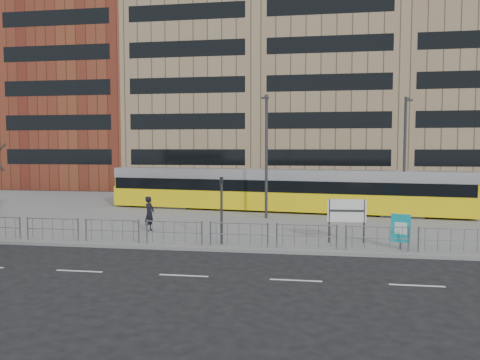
# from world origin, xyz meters

# --- Properties ---
(ground) EXTENTS (120.00, 120.00, 0.00)m
(ground) POSITION_xyz_m (0.00, 0.00, 0.00)
(ground) COLOR black
(ground) RESTS_ON ground
(plaza) EXTENTS (64.00, 24.00, 0.15)m
(plaza) POSITION_xyz_m (0.00, 12.00, 0.07)
(plaza) COLOR slate
(plaza) RESTS_ON ground
(kerb) EXTENTS (64.00, 0.25, 0.17)m
(kerb) POSITION_xyz_m (0.00, 0.05, 0.07)
(kerb) COLOR gray
(kerb) RESTS_ON ground
(building_row) EXTENTS (70.40, 18.40, 31.20)m
(building_row) POSITION_xyz_m (1.55, 34.27, 12.91)
(building_row) COLOR brown
(building_row) RESTS_ON ground
(pedestrian_barrier) EXTENTS (32.07, 0.07, 1.10)m
(pedestrian_barrier) POSITION_xyz_m (2.00, 0.50, 0.98)
(pedestrian_barrier) COLOR gray
(pedestrian_barrier) RESTS_ON plaza
(road_markings) EXTENTS (62.00, 0.12, 0.01)m
(road_markings) POSITION_xyz_m (1.00, -4.00, 0.01)
(road_markings) COLOR white
(road_markings) RESTS_ON ground
(tram) EXTENTS (24.90, 5.55, 2.92)m
(tram) POSITION_xyz_m (0.38, 12.43, 1.62)
(tram) COLOR yellow
(tram) RESTS_ON plaza
(station_sign) EXTENTS (1.78, 0.19, 2.04)m
(station_sign) POSITION_xyz_m (4.13, 2.06, 1.56)
(station_sign) COLOR #2D2D30
(station_sign) RESTS_ON plaza
(ad_panel) EXTENTS (0.79, 0.35, 1.55)m
(ad_panel) POSITION_xyz_m (6.36, 0.99, 1.06)
(ad_panel) COLOR #2D2D30
(ad_panel) RESTS_ON plaza
(pedestrian) EXTENTS (0.55, 0.74, 1.86)m
(pedestrian) POSITION_xyz_m (-5.97, 3.57, 1.08)
(pedestrian) COLOR black
(pedestrian) RESTS_ON plaza
(traffic_light_west) EXTENTS (0.19, 0.22, 3.10)m
(traffic_light_west) POSITION_xyz_m (-1.56, 0.86, 2.12)
(traffic_light_west) COLOR #2D2D30
(traffic_light_west) RESTS_ON plaza
(lamp_post_west) EXTENTS (0.45, 1.04, 7.70)m
(lamp_post_west) POSITION_xyz_m (-0.30, 8.99, 4.37)
(lamp_post_west) COLOR #2D2D30
(lamp_post_west) RESTS_ON plaza
(lamp_post_east) EXTENTS (0.45, 1.04, 7.57)m
(lamp_post_east) POSITION_xyz_m (8.23, 10.38, 4.30)
(lamp_post_east) COLOR #2D2D30
(lamp_post_east) RESTS_ON plaza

